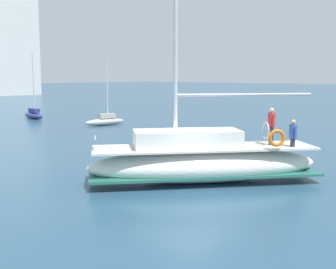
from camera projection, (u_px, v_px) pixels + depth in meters
name	position (u px, v px, depth m)	size (l,w,h in m)	color
ground_plane	(189.00, 184.00, 17.88)	(400.00, 400.00, 0.00)	#284C66
main_sailboat	(202.00, 160.00, 18.07)	(8.94, 7.95, 12.00)	white
moored_sloop_near	(105.00, 120.00, 38.58)	(3.90, 1.66, 5.91)	#B7B2A8
moored_sloop_far	(34.00, 114.00, 44.43)	(1.46, 4.03, 6.66)	navy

